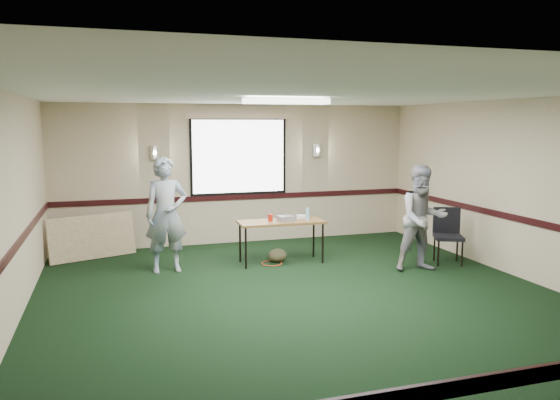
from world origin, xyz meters
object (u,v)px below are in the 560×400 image
object	(u,v)px
folding_table	(281,224)
person_left	(166,215)
conference_chair	(448,231)
person_right	(422,218)
projector	(286,218)

from	to	relation	value
folding_table	person_left	distance (m)	1.90
person_left	conference_chair	bearing A→B (deg)	-13.28
folding_table	person_right	distance (m)	2.29
conference_chair	person_right	distance (m)	0.83
conference_chair	person_left	bearing A→B (deg)	-167.03
folding_table	person_left	world-z (taller)	person_left
folding_table	conference_chair	xyz separation A→B (m)	(2.68, -0.81, -0.12)
person_left	person_right	distance (m)	4.04
projector	conference_chair	distance (m)	2.73
projector	person_left	world-z (taller)	person_left
folding_table	conference_chair	distance (m)	2.81
folding_table	person_right	world-z (taller)	person_right
projector	person_left	xyz separation A→B (m)	(-1.96, 0.07, 0.15)
conference_chair	person_left	xyz separation A→B (m)	(-4.57, 0.83, 0.37)
conference_chair	folding_table	bearing A→B (deg)	-173.51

